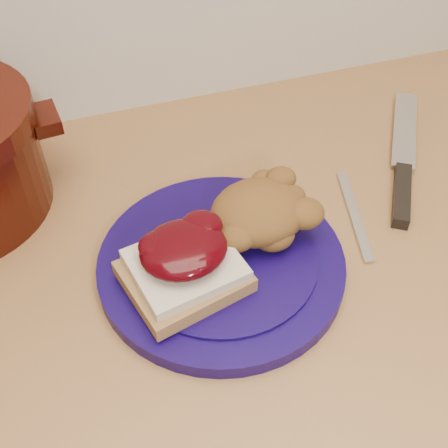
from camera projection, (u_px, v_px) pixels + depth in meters
name	position (u px, v px, depth m)	size (l,w,h in m)	color
base_cabinet	(226.00, 416.00, 1.00)	(4.00, 0.60, 0.86)	beige
plate	(221.00, 264.00, 0.63)	(0.27, 0.27, 0.02)	#0F0440
sandwich	(184.00, 264.00, 0.58)	(0.14, 0.13, 0.06)	olive
stuffing_mound	(259.00, 211.00, 0.63)	(0.11, 0.10, 0.06)	brown
chef_knife	(403.00, 175.00, 0.73)	(0.18, 0.26, 0.02)	black
butter_knife	(354.00, 214.00, 0.69)	(0.15, 0.01, 0.00)	silver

